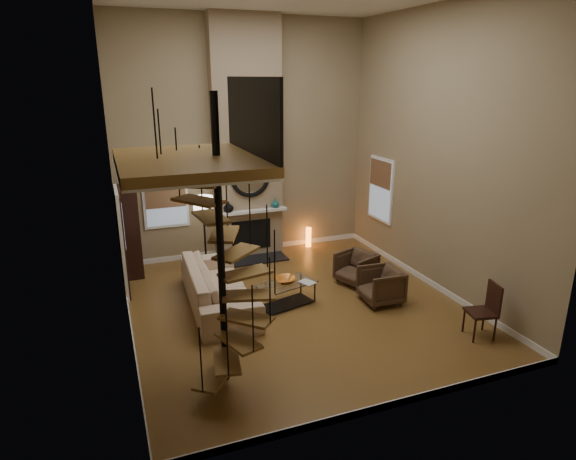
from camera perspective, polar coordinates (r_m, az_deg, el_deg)
name	(u,v)px	position (r m, az deg, el deg)	size (l,w,h in m)	color
ground	(295,306)	(9.41, 0.88, -8.88)	(6.00, 6.50, 0.01)	olive
back_wall	(244,140)	(11.59, -5.11, 10.40)	(6.00, 0.02, 5.50)	#958260
front_wall	(402,208)	(5.72, 13.15, 2.55)	(6.00, 0.02, 5.50)	#958260
left_wall	(114,174)	(7.95, -19.68, 6.14)	(0.02, 6.50, 5.50)	#958260
right_wall	(439,153)	(10.04, 17.26, 8.58)	(0.02, 6.50, 5.50)	#958260
baseboard_back	(248,249)	(12.21, -4.76, -2.22)	(6.00, 0.02, 0.12)	white
baseboard_front	(387,406)	(6.91, 11.48, -19.49)	(6.00, 0.02, 0.12)	white
baseboard_left	(132,331)	(8.84, -17.80, -11.17)	(0.02, 6.50, 0.12)	white
baseboard_right	(427,280)	(10.75, 15.93, -5.70)	(0.02, 6.50, 0.12)	white
chimney_breast	(247,141)	(11.41, -4.84, 10.30)	(1.60, 0.38, 5.50)	#8E795C
hearth	(255,259)	(11.62, -3.82, -3.46)	(1.50, 0.60, 0.04)	black
firebox	(251,235)	(11.71, -4.29, -0.56)	(0.95, 0.02, 0.72)	black
mantel	(252,211)	(11.46, -4.25, 2.17)	(1.70, 0.18, 0.06)	white
mirror_frame	(250,177)	(11.33, -4.43, 6.15)	(0.94, 0.94, 0.10)	black
mirror_disc	(250,177)	(11.34, -4.44, 6.16)	(0.80, 0.80, 0.01)	white
vase_left	(228,207)	(11.32, -6.99, 2.70)	(0.24, 0.24, 0.25)	black
vase_right	(275,203)	(11.64, -1.49, 3.15)	(0.20, 0.20, 0.21)	#195A57
window_back	(165,194)	(11.40, -14.16, 4.05)	(1.02, 0.06, 1.52)	white
window_right	(381,188)	(11.84, 10.79, 4.79)	(0.06, 1.02, 1.52)	white
entry_door	(122,243)	(10.12, -18.80, -1.46)	(0.10, 1.05, 2.16)	white
loft	(197,157)	(6.19, -10.61, 8.42)	(1.70, 2.20, 1.09)	olive
spiral_stair	(222,263)	(6.63, -7.69, -3.87)	(1.47, 1.47, 4.06)	black
hutch	(129,232)	(11.10, -18.07, -0.25)	(0.42, 0.88, 1.97)	black
sofa	(218,286)	(9.36, -8.24, -6.50)	(2.75, 1.07, 0.80)	#CAAB8C
armchair_near	(358,267)	(10.37, 8.20, -4.30)	(0.70, 0.72, 0.66)	#483221
armchair_far	(384,285)	(9.59, 11.16, -6.32)	(0.72, 0.74, 0.67)	#483221
coffee_table	(286,291)	(9.32, -0.21, -7.18)	(1.23, 0.83, 0.44)	silver
bowl	(285,280)	(9.27, -0.32, -5.86)	(0.41, 0.41, 0.10)	orange
book	(306,283)	(9.23, 2.16, -6.21)	(0.22, 0.30, 0.03)	gray
floor_lamp	(203,210)	(10.68, -9.85, 2.28)	(0.43, 0.43, 1.75)	black
accent_lamp	(308,237)	(12.47, 2.41, -0.83)	(0.14, 0.14, 0.49)	orange
side_chair	(486,308)	(8.80, 22.16, -8.40)	(0.52, 0.51, 0.94)	black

